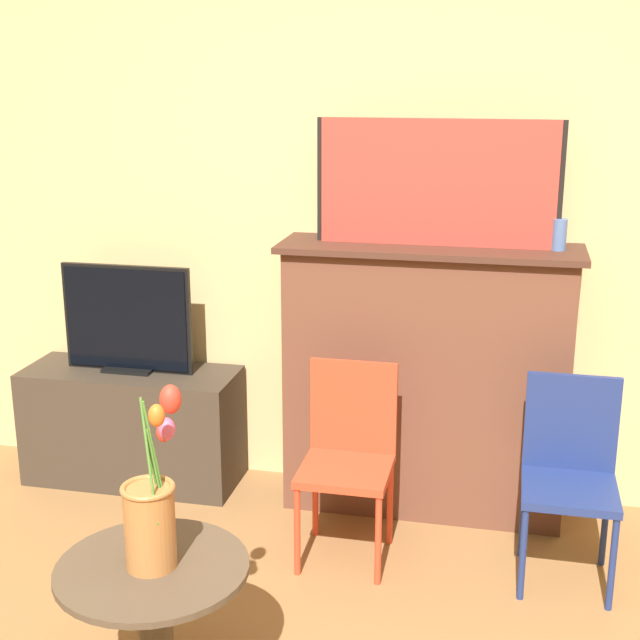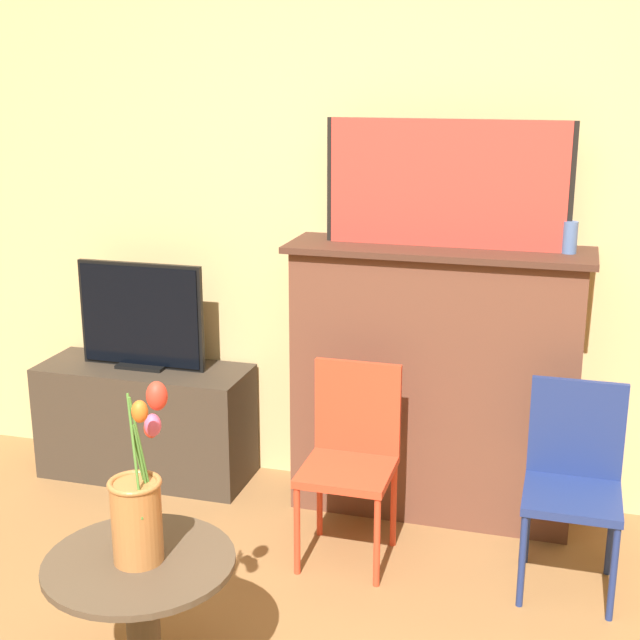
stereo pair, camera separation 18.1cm
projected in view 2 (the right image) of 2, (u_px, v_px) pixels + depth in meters
wall_back at (417, 184)px, 3.66m from camera, size 8.00×0.06×2.70m
fireplace_mantel at (435, 379)px, 3.65m from camera, size 1.20×0.38×1.13m
painting at (447, 184)px, 3.44m from camera, size 0.96×0.03×0.49m
mantel_candle at (570, 237)px, 3.35m from camera, size 0.06×0.06×0.12m
tv_stand at (146, 421)px, 4.05m from camera, size 0.95×0.36×0.52m
tv_monitor at (141, 317)px, 3.93m from camera, size 0.58×0.12×0.47m
chair_red at (352, 450)px, 3.35m from camera, size 0.33×0.33×0.74m
chair_blue at (573, 474)px, 3.15m from camera, size 0.33×0.33×0.74m
side_table at (142, 607)px, 2.59m from camera, size 0.55×0.55×0.45m
vase_tulips at (138, 507)px, 2.50m from camera, size 0.17×0.19×0.53m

